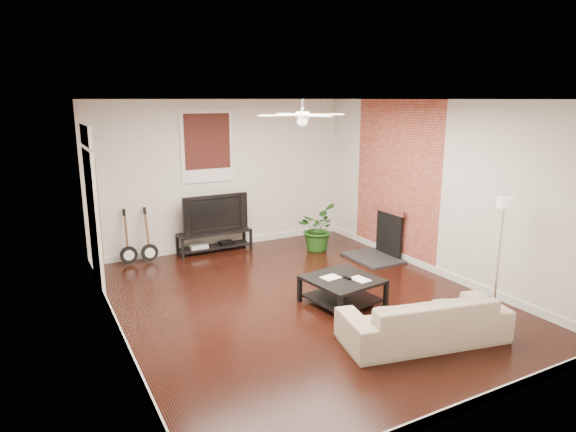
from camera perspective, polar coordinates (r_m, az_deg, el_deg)
name	(u,v)px	position (r m, az deg, el deg)	size (l,w,h in m)	color
room	(302,204)	(6.79, 1.59, 1.37)	(5.01, 6.01, 2.81)	black
brick_accent	(396,180)	(9.02, 12.26, 4.05)	(0.02, 2.20, 2.80)	#A64635
fireplace	(380,233)	(9.03, 10.57, -1.96)	(0.80, 1.10, 0.92)	black
window_back	(207,147)	(9.28, -9.25, 7.86)	(1.00, 0.06, 1.30)	black
door_left	(93,207)	(7.87, -21.44, 0.98)	(0.08, 1.00, 2.50)	white
tv_stand	(215,241)	(9.43, -8.41, -2.90)	(1.38, 0.37, 0.39)	black
tv	(213,213)	(9.31, -8.57, 0.39)	(1.24, 0.16, 0.71)	black
coffee_table	(342,291)	(7.05, 6.25, -8.56)	(0.91, 0.91, 0.38)	black
sofa	(424,318)	(6.18, 15.31, -11.24)	(1.96, 0.77, 0.57)	tan
floor_lamp	(499,257)	(7.02, 23.09, -4.39)	(0.26, 0.26, 1.60)	silver
potted_plant	(316,228)	(9.36, 3.27, -1.39)	(0.78, 0.67, 0.86)	#1F5317
guitar_left	(127,238)	(8.94, -17.97, -2.39)	(0.30, 0.21, 0.97)	black
guitar_right	(148,236)	(8.98, -15.74, -2.17)	(0.30, 0.21, 0.97)	black
ceiling_fan	(302,115)	(6.65, 1.66, 11.53)	(1.24, 1.24, 0.32)	white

